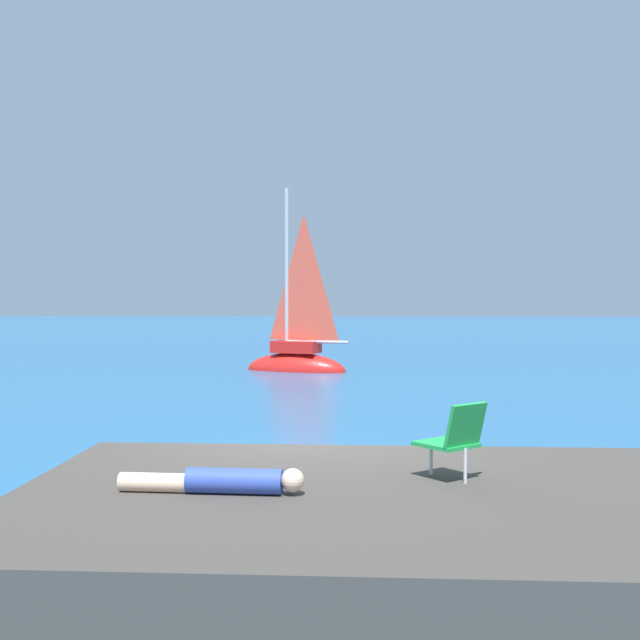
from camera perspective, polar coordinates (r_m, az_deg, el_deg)
The scene contains 7 objects.
ground_plane at distance 10.83m, azimuth -1.12°, elevation -11.19°, with size 160.00×160.00×0.00m, color #236093.
shore_ledge at distance 7.91m, azimuth 5.73°, elevation -13.97°, with size 7.38×4.68×0.57m, color #423D38.
boulder_seaward at distance 10.46m, azimuth 9.00°, elevation -11.67°, with size 0.85×0.68×0.47m, color #3A3B3C.
boulder_inland at distance 10.52m, azimuth 21.24°, elevation -11.70°, with size 0.88×0.70×0.48m, color #404133.
sailboat_near at distance 25.76m, azimuth -1.67°, elevation -2.84°, with size 3.55×2.20×6.40m.
person_sunbather at distance 7.76m, azimuth -7.04°, elevation -11.24°, with size 1.76×0.30×0.25m.
beach_chair at distance 8.26m, azimuth 9.49°, elevation -8.14°, with size 0.75×0.76×0.80m.
Camera 1 is at (0.61, -10.53, 2.43)m, focal length 45.31 mm.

